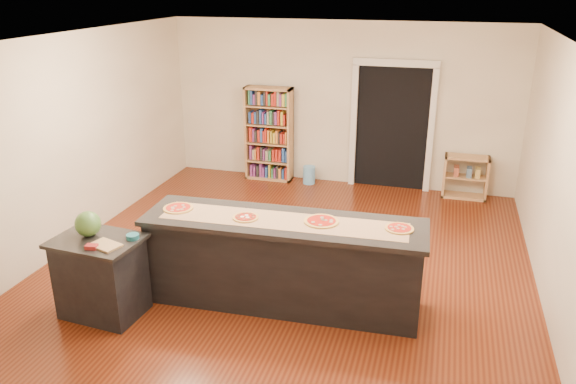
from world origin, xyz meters
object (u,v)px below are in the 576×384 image
(side_counter, at_px, (101,276))
(watermelon, at_px, (88,224))
(low_shelf, at_px, (465,177))
(waste_bin, at_px, (309,175))
(kitchen_island, at_px, (283,262))
(bookshelf, at_px, (269,134))

(side_counter, distance_m, watermelon, 0.59)
(low_shelf, relative_size, waste_bin, 2.28)
(waste_bin, bearing_deg, watermelon, -105.42)
(side_counter, distance_m, waste_bin, 4.79)
(kitchen_island, bearing_deg, watermelon, -162.87)
(side_counter, height_order, watermelon, watermelon)
(side_counter, bearing_deg, waste_bin, 80.73)
(side_counter, distance_m, low_shelf, 6.04)
(side_counter, bearing_deg, kitchen_island, 26.97)
(side_counter, bearing_deg, watermelon, 158.83)
(side_counter, xyz_separation_m, watermelon, (-0.12, 0.06, 0.58))
(kitchen_island, distance_m, watermelon, 2.12)
(kitchen_island, bearing_deg, waste_bin, 97.20)
(watermelon, bearing_deg, side_counter, -25.78)
(kitchen_island, xyz_separation_m, watermelon, (-1.93, -0.69, 0.52))
(watermelon, bearing_deg, waste_bin, 74.58)
(side_counter, xyz_separation_m, low_shelf, (3.80, 4.69, -0.09))
(kitchen_island, bearing_deg, bookshelf, 107.38)
(side_counter, relative_size, low_shelf, 1.26)
(waste_bin, relative_size, watermelon, 1.17)
(bookshelf, relative_size, low_shelf, 2.34)
(side_counter, xyz_separation_m, bookshelf, (0.39, 4.70, 0.39))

